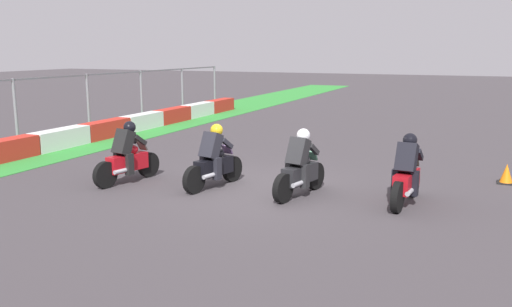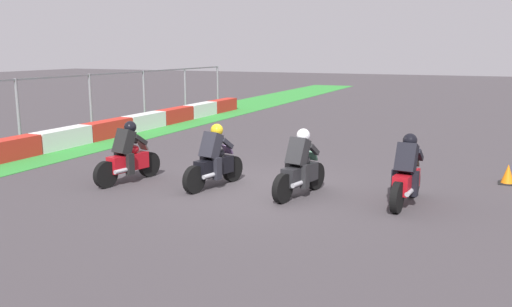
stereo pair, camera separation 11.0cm
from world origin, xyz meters
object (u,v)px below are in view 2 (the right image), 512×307
rider_lane_b (300,169)px  traffic_cone (508,175)px  rider_lane_d (128,157)px  rider_lane_c (214,161)px  rider_lane_a (407,176)px

rider_lane_b → traffic_cone: 5.29m
rider_lane_d → rider_lane_c: bearing=-67.9°
rider_lane_a → rider_lane_b: (-0.27, 2.27, 0.00)m
rider_lane_b → rider_lane_c: same height
rider_lane_a → rider_lane_b: bearing=102.3°
rider_lane_a → traffic_cone: (2.81, -2.01, -0.40)m
rider_lane_c → rider_lane_d: (-0.42, 2.18, 0.00)m
rider_lane_a → rider_lane_c: same height
rider_lane_a → rider_lane_b: same height
rider_lane_a → rider_lane_d: 6.62m
rider_lane_a → traffic_cone: 3.47m
rider_lane_b → rider_lane_d: same height
rider_lane_a → rider_lane_c: 4.41m
traffic_cone → rider_lane_a: bearing=144.4°
traffic_cone → rider_lane_b: bearing=125.7°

